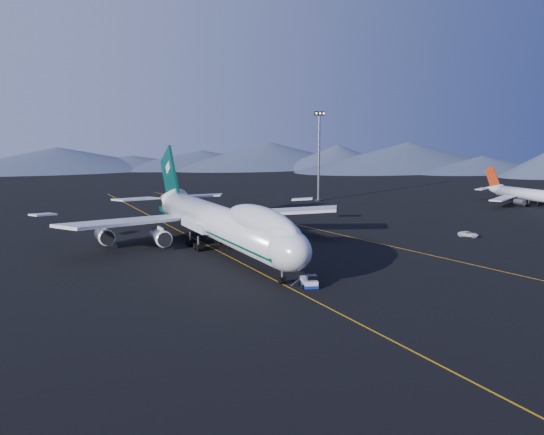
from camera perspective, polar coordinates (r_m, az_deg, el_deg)
name	(u,v)px	position (r m, az deg, el deg)	size (l,w,h in m)	color
ground	(220,252)	(116.39, -4.96, -3.22)	(500.00, 500.00, 0.00)	black
taxiway_line_main	(220,252)	(116.38, -4.96, -3.22)	(0.25, 220.00, 0.01)	#C7830B
taxiway_line_side	(327,232)	(138.23, 5.22, -1.33)	(0.25, 200.00, 0.01)	#C7830B
boeing_747	(219,222)	(115.37, -5.00, -0.39)	(59.62, 72.43, 19.37)	silver
pushback_tug	(309,283)	(91.43, 3.49, -6.13)	(3.34, 4.63, 1.82)	silver
second_jet	(535,195)	(196.04, 23.50, 1.93)	(34.66, 39.16, 11.14)	silver
service_van	(469,234)	(137.93, 18.01, -1.49)	(2.01, 4.35, 1.21)	silver
floodlight_mast	(319,156)	(193.48, 4.43, 5.80)	(3.50, 2.62, 28.32)	black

